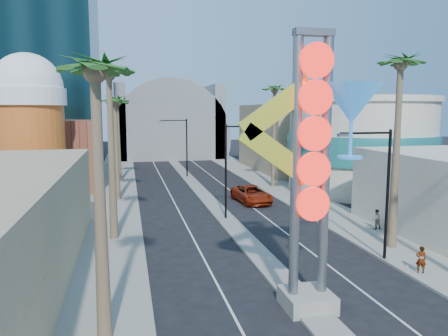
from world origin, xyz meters
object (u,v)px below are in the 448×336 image
(pedestrian_a, at_px, (421,260))
(pedestrian_b, at_px, (376,219))
(red_pickup, at_px, (252,194))
(neon_sign, at_px, (328,151))

(pedestrian_a, relative_size, pedestrian_b, 0.99)
(red_pickup, xyz_separation_m, pedestrian_b, (6.33, -12.12, 0.08))
(pedestrian_b, bearing_deg, red_pickup, -61.34)
(pedestrian_a, bearing_deg, neon_sign, 41.64)
(red_pickup, bearing_deg, neon_sign, -103.12)
(pedestrian_b, bearing_deg, neon_sign, 50.44)
(red_pickup, distance_m, pedestrian_a, 21.11)
(red_pickup, height_order, pedestrian_a, pedestrian_a)
(red_pickup, relative_size, pedestrian_b, 3.92)
(neon_sign, height_order, pedestrian_a, neon_sign)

